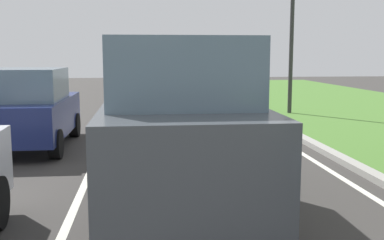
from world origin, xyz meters
The scene contains 7 objects.
ground_plane centered at (0.00, 14.00, 0.00)m, with size 60.00×60.00×0.00m, color #383533.
lane_line_center centered at (-0.70, 14.00, 0.00)m, with size 0.12×32.00×0.01m, color silver.
lane_line_right_edge centered at (3.60, 14.00, 0.00)m, with size 0.12×32.00×0.01m, color silver.
curb_right centered at (4.10, 14.00, 0.06)m, with size 0.24×48.00×0.12m, color #9E9B93.
car_suv_ahead centered at (0.71, 8.80, 1.17)m, with size 1.98×4.50×2.28m.
car_hatchback_far centered at (-2.23, 13.17, 0.88)m, with size 1.75×3.71×1.78m.
traffic_light_near_right centered at (5.34, 17.99, 3.58)m, with size 0.32×0.50×5.21m.
Camera 1 is at (0.24, 2.68, 2.09)m, focal length 43.07 mm.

